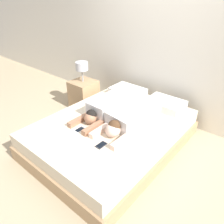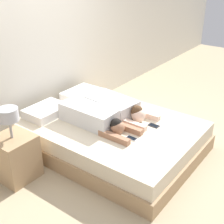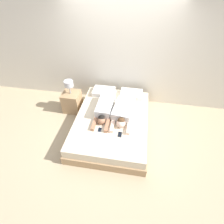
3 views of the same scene
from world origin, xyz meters
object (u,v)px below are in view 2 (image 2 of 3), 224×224
at_px(cell_phone_left, 132,138).
at_px(nightstand, 15,155).
at_px(person_right, 117,107).
at_px(cell_phone_right, 154,126).
at_px(bed, 112,136).
at_px(person_left, 93,117).
at_px(pillow_head_left, 46,111).
at_px(pillow_head_right, 82,94).

xyz_separation_m(cell_phone_left, nightstand, (-0.94, 0.95, -0.10)).
relative_size(person_right, cell_phone_right, 7.22).
distance_m(bed, person_right, 0.39).
relative_size(cell_phone_left, nightstand, 0.16).
xyz_separation_m(person_left, nightstand, (-0.94, 0.38, -0.20)).
bearing_deg(nightstand, cell_phone_left, -45.24).
distance_m(bed, pillow_head_left, 0.94).
bearing_deg(cell_phone_right, cell_phone_left, 172.78).
height_order(bed, nightstand, nightstand).
distance_m(pillow_head_left, person_right, 0.94).
relative_size(bed, cell_phone_right, 15.69).
relative_size(pillow_head_left, cell_phone_right, 3.91).
xyz_separation_m(bed, person_right, (0.23, 0.09, 0.30)).
xyz_separation_m(pillow_head_right, person_left, (-0.54, -0.68, 0.05)).
height_order(person_right, cell_phone_left, person_right).
height_order(bed, person_left, person_left).
height_order(pillow_head_right, person_left, person_left).
xyz_separation_m(bed, cell_phone_right, (0.24, -0.48, 0.21)).
bearing_deg(cell_phone_left, nightstand, 134.76).
bearing_deg(nightstand, person_left, -22.01).
height_order(person_right, nightstand, nightstand).
xyz_separation_m(pillow_head_left, pillow_head_right, (0.71, 0.00, 0.00)).
distance_m(person_right, nightstand, 1.44).
bearing_deg(person_left, pillow_head_left, 103.45).
distance_m(pillow_head_left, pillow_head_right, 0.71).
bearing_deg(pillow_head_right, bed, -113.02).
bearing_deg(bed, nightstand, 154.90).
relative_size(person_left, cell_phone_left, 7.89).
xyz_separation_m(cell_phone_left, cell_phone_right, (0.42, -0.05, 0.00)).
bearing_deg(bed, pillow_head_right, 66.98).
relative_size(pillow_head_right, nightstand, 0.62).
bearing_deg(pillow_head_right, nightstand, -168.44).
xyz_separation_m(pillow_head_left, cell_phone_right, (0.59, -1.31, -0.05)).
xyz_separation_m(pillow_head_right, nightstand, (-1.48, -0.30, -0.15)).
height_order(pillow_head_right, person_right, person_right).
bearing_deg(person_left, person_right, -8.45).
bearing_deg(person_right, pillow_head_right, 80.40).
bearing_deg(cell_phone_right, person_right, 91.23).
relative_size(pillow_head_left, person_right, 0.54).
bearing_deg(pillow_head_left, pillow_head_right, 0.00).
xyz_separation_m(bed, pillow_head_right, (0.35, 0.83, 0.26)).
relative_size(person_right, nightstand, 1.14).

